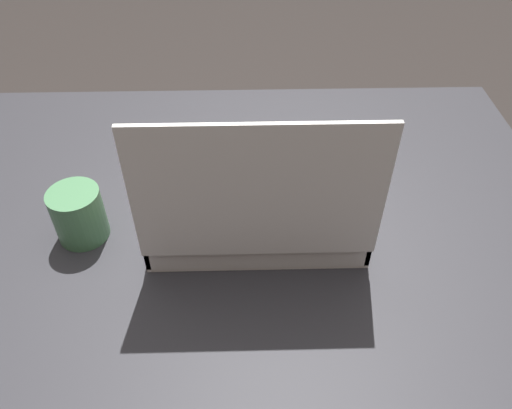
{
  "coord_description": "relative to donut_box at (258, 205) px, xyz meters",
  "views": [
    {
      "loc": [
        -0.04,
        0.67,
        1.37
      ],
      "look_at": [
        -0.05,
        -0.01,
        0.74
      ],
      "focal_mm": 35.0,
      "sensor_mm": 36.0,
      "label": 1
    }
  ],
  "objects": [
    {
      "name": "donut_box",
      "position": [
        0.0,
        0.0,
        0.0
      ],
      "size": [
        0.37,
        0.29,
        0.3
      ],
      "color": "silver",
      "rests_on": "dining_table"
    },
    {
      "name": "ground_plane",
      "position": [
        0.06,
        -0.02,
        -0.77
      ],
      "size": [
        8.0,
        8.0,
        0.0
      ],
      "primitive_type": "plane",
      "color": "#2D2826"
    },
    {
      "name": "dining_table",
      "position": [
        0.06,
        -0.02,
        -0.13
      ],
      "size": [
        1.3,
        0.93,
        0.72
      ],
      "color": "#2D2D33",
      "rests_on": "ground_plane"
    },
    {
      "name": "coffee_mug",
      "position": [
        0.31,
        0.02,
        0.0
      ],
      "size": [
        0.09,
        0.09,
        0.1
      ],
      "color": "#4C8456",
      "rests_on": "dining_table"
    }
  ]
}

